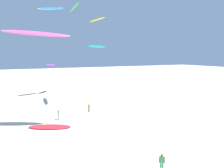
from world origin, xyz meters
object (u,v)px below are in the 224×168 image
at_px(person_foreground_walker, 162,162).
at_px(flying_kite_0, 97,46).
at_px(flying_kite_1, 36,33).
at_px(person_near_right, 89,107).
at_px(flying_kite_4, 74,7).
at_px(person_near_left, 58,114).
at_px(flying_kite_3, 51,9).
at_px(flying_kite_5, 97,20).
at_px(flying_kite_2, 51,65).
at_px(grounded_kite_0, 50,127).

bearing_deg(person_foreground_walker, flying_kite_0, 73.79).
bearing_deg(flying_kite_1, flying_kite_0, 58.41).
relative_size(flying_kite_0, person_near_right, 8.53).
relative_size(flying_kite_4, person_near_left, 11.61).
relative_size(flying_kite_3, flying_kite_5, 0.93).
distance_m(flying_kite_1, person_foreground_walker, 20.86).
distance_m(flying_kite_2, flying_kite_3, 14.01).
xyz_separation_m(flying_kite_0, flying_kite_5, (0.03, -0.68, 8.92)).
bearing_deg(flying_kite_0, flying_kite_5, -87.59).
height_order(flying_kite_2, flying_kite_5, flying_kite_5).
bearing_deg(person_near_left, grounded_kite_0, -122.16).
xyz_separation_m(flying_kite_1, grounded_kite_0, (1.13, -0.17, -12.51)).
bearing_deg(flying_kite_1, flying_kite_3, 74.89).
bearing_deg(flying_kite_0, person_near_right, -114.04).
height_order(grounded_kite_0, person_near_right, person_near_right).
bearing_deg(grounded_kite_0, flying_kite_1, 171.28).
xyz_separation_m(flying_kite_0, person_foreground_walker, (-15.63, -53.75, -12.08)).
relative_size(grounded_kite_0, person_foreground_walker, 3.67).
xyz_separation_m(flying_kite_1, flying_kite_3, (5.49, 20.35, 7.61)).
distance_m(flying_kite_2, person_near_right, 22.50).
height_order(flying_kite_2, flying_kite_4, flying_kite_4).
height_order(grounded_kite_0, person_near_left, person_near_left).
bearing_deg(flying_kite_2, flying_kite_3, -94.49).
bearing_deg(person_near_left, person_foreground_walker, -74.00).
bearing_deg(flying_kite_5, person_near_right, -114.51).
bearing_deg(flying_kite_5, person_near_left, -120.60).
relative_size(flying_kite_5, grounded_kite_0, 3.79).
bearing_deg(person_near_left, flying_kite_1, -137.55).
bearing_deg(flying_kite_2, flying_kite_0, 35.29).
bearing_deg(person_near_left, flying_kite_5, 59.40).
relative_size(flying_kite_0, flying_kite_1, 1.01).
distance_m(flying_kite_1, flying_kite_5, 45.60).
relative_size(flying_kite_3, grounded_kite_0, 3.53).
bearing_deg(flying_kite_3, flying_kite_5, 43.81).
bearing_deg(flying_kite_5, flying_kite_0, 92.41).
bearing_deg(flying_kite_1, person_near_left, 42.45).
bearing_deg(flying_kite_5, person_foreground_walker, -106.44).
relative_size(flying_kite_2, flying_kite_4, 0.45).
xyz_separation_m(flying_kite_1, person_near_left, (2.92, 2.67, -11.73)).
bearing_deg(flying_kite_1, flying_kite_5, 57.92).
bearing_deg(person_foreground_walker, flying_kite_3, 94.11).
bearing_deg(person_near_right, flying_kite_0, 65.96).
distance_m(flying_kite_2, person_near_left, 24.36).
height_order(person_near_left, person_near_right, person_near_left).
xyz_separation_m(flying_kite_1, person_near_right, (8.55, 4.58, -11.78)).
distance_m(flying_kite_2, person_foreground_walker, 41.76).
height_order(flying_kite_3, flying_kite_4, flying_kite_3).
bearing_deg(flying_kite_2, person_foreground_walker, -87.05).
xyz_separation_m(person_foreground_walker, person_near_right, (0.50, 19.83, -0.03)).
bearing_deg(flying_kite_4, person_near_right, -87.13).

